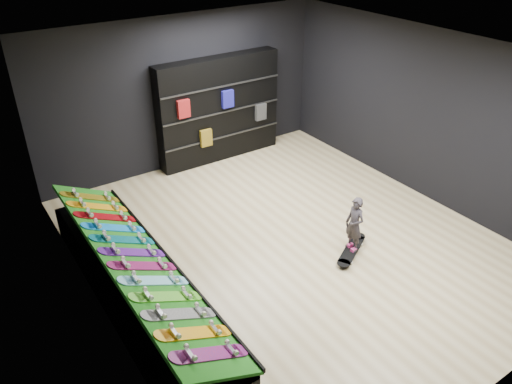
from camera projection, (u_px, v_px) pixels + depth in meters
floor at (289, 242)px, 8.04m from camera, size 6.00×7.00×0.01m
ceiling at (296, 56)px, 6.53m from camera, size 6.00×7.00×0.01m
wall_back at (183, 93)px, 9.79m from camera, size 6.00×0.02×3.00m
wall_left at (89, 222)px, 5.84m from camera, size 0.02×7.00×3.00m
wall_right at (428, 116)px, 8.74m from camera, size 0.02×7.00×3.00m
display_rack at (138, 289)px, 6.68m from camera, size 0.90×4.50×0.50m
turf_ramp at (137, 261)px, 6.48m from camera, size 0.92×4.50×0.46m
back_shelving at (219, 109)px, 10.21m from camera, size 2.68×0.31×2.14m
floor_skateboard at (351, 251)px, 7.76m from camera, size 0.96×0.67×0.09m
child at (353, 234)px, 7.60m from camera, size 0.14×0.20×0.54m
display_board_0 at (210, 354)px, 5.11m from camera, size 0.93×0.22×0.50m
display_board_1 at (194, 333)px, 5.35m from camera, size 0.93×0.22×0.50m
display_board_2 at (180, 314)px, 5.60m from camera, size 0.93×0.22×0.50m
display_board_3 at (167, 297)px, 5.85m from camera, size 0.93×0.22×0.50m
display_board_4 at (154, 281)px, 6.10m from camera, size 0.93×0.22×0.50m
display_board_5 at (143, 266)px, 6.34m from camera, size 0.93×0.22×0.50m
display_board_6 at (133, 252)px, 6.59m from camera, size 0.93×0.22×0.50m
display_board_7 at (123, 240)px, 6.84m from camera, size 0.93×0.22×0.50m
display_board_8 at (114, 228)px, 7.09m from camera, size 0.93×0.22×0.50m
display_board_9 at (106, 217)px, 7.33m from camera, size 0.93×0.22×0.50m
display_board_10 at (98, 207)px, 7.58m from camera, size 0.93×0.22×0.50m
display_board_11 at (91, 197)px, 7.83m from camera, size 0.93×0.22×0.50m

